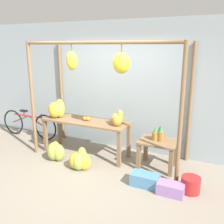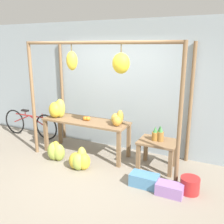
% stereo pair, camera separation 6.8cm
% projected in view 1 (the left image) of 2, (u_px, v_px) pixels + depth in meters
% --- Properties ---
extents(ground_plane, '(20.00, 20.00, 0.00)m').
position_uv_depth(ground_plane, '(84.00, 178.00, 4.43)').
color(ground_plane, gray).
extents(shop_wall_back, '(8.00, 0.08, 2.80)m').
position_uv_depth(shop_wall_back, '(120.00, 87.00, 5.47)').
color(shop_wall_back, '#99A8B2').
rests_on(shop_wall_back, ground_plane).
extents(stall_awning, '(3.11, 1.17, 2.36)m').
position_uv_depth(stall_awning, '(105.00, 80.00, 4.62)').
color(stall_awning, brown).
rests_on(stall_awning, ground_plane).
extents(display_table_main, '(1.86, 0.60, 0.76)m').
position_uv_depth(display_table_main, '(86.00, 125.00, 5.26)').
color(display_table_main, brown).
rests_on(display_table_main, ground_plane).
extents(display_table_side, '(0.70, 0.54, 0.55)m').
position_uv_depth(display_table_side, '(158.00, 147.00, 4.70)').
color(display_table_side, brown).
rests_on(display_table_side, ground_plane).
extents(banana_pile_on_table, '(0.41, 0.47, 0.41)m').
position_uv_depth(banana_pile_on_table, '(57.00, 109.00, 5.41)').
color(banana_pile_on_table, gold).
rests_on(banana_pile_on_table, display_table_main).
extents(orange_pile, '(0.19, 0.13, 0.09)m').
position_uv_depth(orange_pile, '(86.00, 119.00, 5.21)').
color(orange_pile, orange).
rests_on(orange_pile, display_table_main).
extents(pineapple_cluster, '(0.22, 0.16, 0.29)m').
position_uv_depth(pineapple_cluster, '(159.00, 134.00, 4.65)').
color(pineapple_cluster, olive).
rests_on(pineapple_cluster, display_table_side).
extents(banana_pile_ground_left, '(0.45, 0.43, 0.41)m').
position_uv_depth(banana_pile_ground_left, '(56.00, 152.00, 5.09)').
color(banana_pile_ground_left, '#9EB247').
rests_on(banana_pile_ground_left, ground_plane).
extents(banana_pile_ground_right, '(0.51, 0.41, 0.42)m').
position_uv_depth(banana_pile_ground_right, '(80.00, 161.00, 4.72)').
color(banana_pile_ground_right, gold).
rests_on(banana_pile_ground_right, ground_plane).
extents(fruit_crate_white, '(0.46, 0.26, 0.21)m').
position_uv_depth(fruit_crate_white, '(145.00, 180.00, 4.17)').
color(fruit_crate_white, '#4C84B2').
rests_on(fruit_crate_white, ground_plane).
extents(blue_bucket, '(0.30, 0.30, 0.26)m').
position_uv_depth(blue_bucket, '(191.00, 185.00, 3.98)').
color(blue_bucket, '#AD2323').
rests_on(blue_bucket, ground_plane).
extents(parked_bicycle, '(1.71, 0.08, 0.70)m').
position_uv_depth(parked_bicycle, '(29.00, 124.00, 6.36)').
color(parked_bicycle, black).
rests_on(parked_bicycle, ground_plane).
extents(papaya_pile, '(0.31, 0.45, 0.29)m').
position_uv_depth(papaya_pile, '(118.00, 118.00, 4.94)').
color(papaya_pile, gold).
rests_on(papaya_pile, display_table_main).
extents(fruit_crate_purple, '(0.42, 0.24, 0.19)m').
position_uv_depth(fruit_crate_purple, '(171.00, 189.00, 3.92)').
color(fruit_crate_purple, '#9970B7').
rests_on(fruit_crate_purple, ground_plane).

